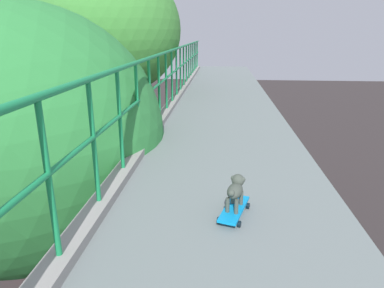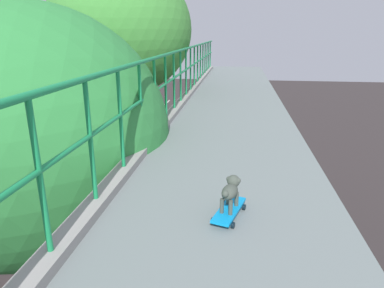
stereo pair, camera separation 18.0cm
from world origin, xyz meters
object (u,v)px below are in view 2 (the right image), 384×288
at_px(car_red_taxi_fifth, 74,218).
at_px(small_dog, 231,190).
at_px(toy_skateboard, 229,210).
at_px(city_bus, 83,126).

bearing_deg(car_red_taxi_fifth, small_dog, -53.80).
xyz_separation_m(car_red_taxi_fifth, small_dog, (6.37, -8.70, 5.84)).
bearing_deg(small_dog, toy_skateboard, -112.38).
bearing_deg(car_red_taxi_fifth, city_bus, 111.87).
bearing_deg(toy_skateboard, city_bus, 119.17).
height_order(toy_skateboard, small_dog, small_dog).
height_order(city_bus, small_dog, small_dog).
xyz_separation_m(toy_skateboard, small_dog, (0.01, 0.02, 0.20)).
bearing_deg(city_bus, toy_skateboard, -60.83).
distance_m(car_red_taxi_fifth, small_dog, 12.26).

